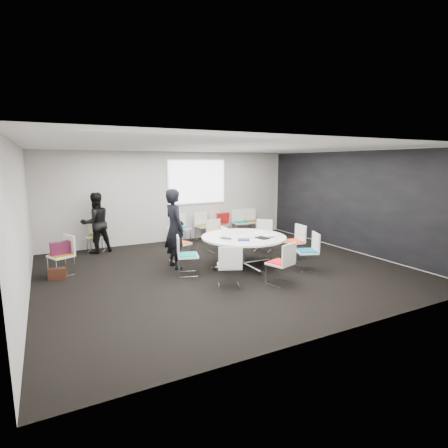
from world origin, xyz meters
name	(u,v)px	position (x,y,z in m)	size (l,w,h in m)	color
room_shell	(228,210)	(0.09, 0.00, 1.40)	(8.08, 7.08, 2.88)	black
conference_table	(244,245)	(0.55, 0.06, 0.51)	(2.02, 2.02, 0.73)	silver
projection_screen	(197,182)	(0.80, 3.46, 1.85)	(1.90, 0.03, 1.35)	white
chair_ring_a	(294,248)	(2.04, 0.02, 0.28)	(0.48, 0.49, 0.88)	silver
chair_ring_b	(262,242)	(1.73, 1.02, 0.28)	(0.64, 0.64, 0.88)	silver
chair_ring_c	(217,242)	(0.60, 1.61, 0.28)	(0.52, 0.50, 0.88)	silver
chair_ring_d	(180,250)	(-0.67, 1.18, 0.28)	(0.59, 0.58, 0.88)	silver
chair_ring_e	(187,263)	(-0.91, 0.02, 0.28)	(0.56, 0.57, 0.88)	silver
chair_ring_f	(229,274)	(-0.45, -1.11, 0.28)	(0.60, 0.59, 0.88)	silver
chair_ring_g	(280,271)	(0.56, -1.42, 0.28)	(0.58, 0.57, 0.88)	silver
chair_ring_h	(307,259)	(1.67, -0.92, 0.28)	(0.59, 0.59, 0.88)	silver
chair_back_a	(182,234)	(0.12, 3.14, 0.28)	(0.49, 0.48, 0.88)	silver
chair_back_b	(204,231)	(0.88, 3.17, 0.28)	(0.50, 0.49, 0.88)	silver
chair_back_c	(219,230)	(1.45, 3.16, 0.28)	(0.60, 0.59, 0.88)	silver
chair_back_d	(240,228)	(2.23, 3.16, 0.28)	(0.50, 0.49, 0.88)	silver
chair_back_e	(251,227)	(2.68, 3.17, 0.28)	(0.53, 0.52, 0.88)	silver
chair_spare_left	(62,263)	(-3.37, 1.27, 0.28)	(0.60, 0.60, 0.88)	silver
chair_person_back	(96,242)	(-2.41, 3.16, 0.28)	(0.59, 0.58, 0.88)	silver
person_main	(175,229)	(-0.96, 0.68, 0.94)	(0.68, 0.45, 1.87)	black
person_back	(96,223)	(-2.41, 3.00, 0.83)	(0.81, 0.63, 1.67)	black
laptop	(227,238)	(0.08, 0.01, 0.74)	(0.31, 0.20, 0.02)	#333338
laptop_lid	(225,232)	(0.09, 0.15, 0.86)	(0.30, 0.02, 0.22)	silver
notebook_black	(263,238)	(0.82, -0.34, 0.74)	(0.22, 0.30, 0.02)	black
tablet_folio	(244,240)	(0.33, -0.33, 0.74)	(0.26, 0.20, 0.03)	navy
papers_right	(260,233)	(1.12, 0.23, 0.73)	(0.30, 0.21, 0.00)	white
papers_front	(269,234)	(1.22, -0.04, 0.73)	(0.30, 0.21, 0.00)	silver
cup	(242,232)	(0.65, 0.30, 0.78)	(0.08, 0.08, 0.09)	white
phone	(272,237)	(1.09, -0.35, 0.73)	(0.14, 0.07, 0.01)	black
maroon_bag	(60,248)	(-3.39, 1.26, 0.62)	(0.40, 0.14, 0.28)	#551630
brown_bag	(57,274)	(-3.49, 1.03, 0.12)	(0.36, 0.16, 0.24)	#361A11
red_jacket	(223,218)	(1.46, 2.94, 0.70)	(0.44, 0.10, 0.35)	#A91814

